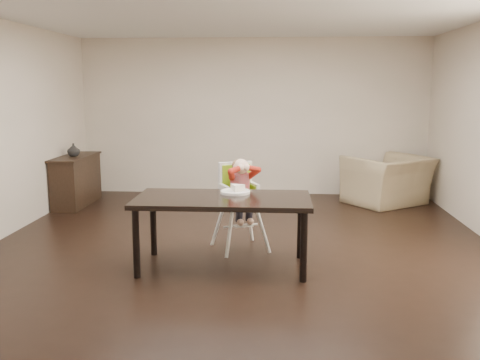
% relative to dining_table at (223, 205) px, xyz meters
% --- Properties ---
extents(ground, '(7.00, 7.00, 0.00)m').
position_rel_dining_table_xyz_m(ground, '(0.14, 0.48, -0.67)').
color(ground, black).
rests_on(ground, ground).
extents(room_walls, '(6.02, 7.02, 2.71)m').
position_rel_dining_table_xyz_m(room_walls, '(0.14, 0.48, 1.18)').
color(room_walls, beige).
rests_on(room_walls, ground).
extents(dining_table, '(1.80, 0.90, 0.75)m').
position_rel_dining_table_xyz_m(dining_table, '(0.00, 0.00, 0.00)').
color(dining_table, black).
rests_on(dining_table, ground).
extents(high_chair, '(0.59, 0.59, 1.06)m').
position_rel_dining_table_xyz_m(high_chair, '(0.13, 0.68, 0.08)').
color(high_chair, white).
rests_on(high_chair, ground).
extents(plate, '(0.42, 0.42, 0.09)m').
position_rel_dining_table_xyz_m(plate, '(0.12, 0.22, 0.11)').
color(plate, white).
rests_on(plate, dining_table).
extents(armchair, '(1.41, 1.31, 1.04)m').
position_rel_dining_table_xyz_m(armchair, '(2.34, 3.24, -0.15)').
color(armchair, tan).
rests_on(armchair, ground).
extents(sideboard, '(0.44, 1.26, 0.79)m').
position_rel_dining_table_xyz_m(sideboard, '(-2.64, 2.85, -0.27)').
color(sideboard, black).
rests_on(sideboard, ground).
extents(vase, '(0.24, 0.25, 0.20)m').
position_rel_dining_table_xyz_m(vase, '(-2.64, 2.80, 0.22)').
color(vase, '#99999E').
rests_on(vase, sideboard).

